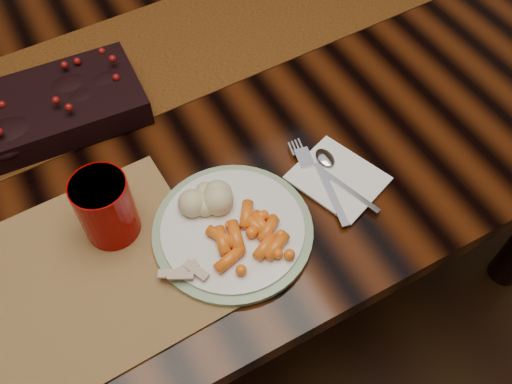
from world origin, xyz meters
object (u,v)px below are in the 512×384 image
placemat_main (60,290)px  dinner_plate (233,230)px  turkey_shreds (184,268)px  red_cup (106,208)px  baby_carrots (249,235)px  centerpiece (42,107)px  mashed_potatoes (206,195)px  napkin (338,178)px  dining_table (188,213)px

placemat_main → dinner_plate: size_ratio=1.74×
turkey_shreds → red_cup: red_cup is taller
turkey_shreds → baby_carrots: bearing=1.9°
centerpiece → placemat_main: (-0.08, -0.34, -0.04)m
centerpiece → placemat_main: bearing=-103.7°
centerpiece → mashed_potatoes: 0.36m
placemat_main → baby_carrots: bearing=-15.4°
baby_carrots → mashed_potatoes: (-0.03, 0.09, 0.01)m
dinner_plate → turkey_shreds: turkey_shreds is taller
baby_carrots → napkin: (0.19, 0.04, -0.02)m
dining_table → mashed_potatoes: 0.49m
dining_table → mashed_potatoes: (-0.03, -0.25, 0.42)m
dinner_plate → napkin: 0.20m
dining_table → baby_carrots: bearing=-90.5°
mashed_potatoes → napkin: (0.22, -0.05, -0.04)m
mashed_potatoes → turkey_shreds: bearing=-131.0°
dinner_plate → red_cup: size_ratio=2.16×
napkin → dinner_plate: bearing=162.0°
mashed_potatoes → red_cup: (-0.15, 0.04, 0.02)m
mashed_potatoes → red_cup: bearing=165.5°
placemat_main → mashed_potatoes: bearing=2.8°
turkey_shreds → centerpiece: bearing=102.7°
baby_carrots → napkin: size_ratio=0.76×
dining_table → dinner_plate: dinner_plate is taller
placemat_main → red_cup: 0.14m
centerpiece → red_cup: (0.03, -0.28, 0.02)m
dining_table → turkey_shreds: 0.54m
baby_carrots → turkey_shreds: 0.11m
placemat_main → dinner_plate: bearing=-10.0°
turkey_shreds → red_cup: bearing=116.8°
red_cup → baby_carrots: bearing=-35.7°
dining_table → centerpiece: centerpiece is taller
placemat_main → napkin: (0.48, -0.03, 0.00)m
dinner_plate → napkin: dinner_plate is taller
mashed_potatoes → turkey_shreds: size_ratio=1.14×
dining_table → mashed_potatoes: bearing=-97.7°
baby_carrots → mashed_potatoes: bearing=108.6°
placemat_main → turkey_shreds: 0.19m
dining_table → placemat_main: placemat_main is taller
centerpiece → napkin: size_ratio=2.46×
dinner_plate → baby_carrots: 0.04m
mashed_potatoes → turkey_shreds: 0.12m
centerpiece → placemat_main: size_ratio=0.79×
dining_table → napkin: bearing=-57.8°
centerpiece → dining_table: bearing=-18.8°
baby_carrots → turkey_shreds: bearing=-178.1°
baby_carrots → red_cup: bearing=144.3°
centerpiece → baby_carrots: bearing=-63.3°
placemat_main → red_cup: (0.11, 0.06, 0.06)m
napkin → red_cup: (-0.37, 0.09, 0.06)m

